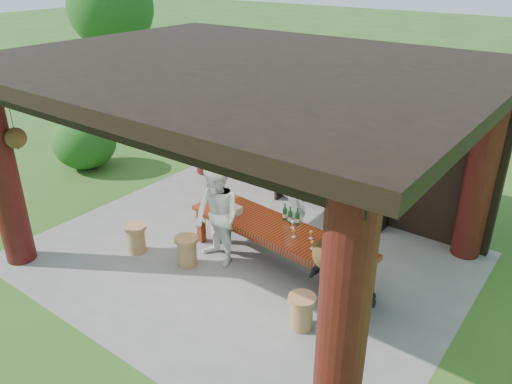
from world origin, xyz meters
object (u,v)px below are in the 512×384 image
Objects in this scene: wine_shelf at (331,164)px; stool_far_left at (136,238)px; stool_near_right at (302,311)px; guest_man at (344,272)px; guest_woman at (217,217)px; napkin_basket at (234,210)px; stool_near_left at (187,250)px; tasting_table at (279,234)px; host at (293,209)px.

stool_far_left is at bearing -120.47° from wine_shelf.
guest_man is (0.38, 0.48, 0.57)m from stool_near_right.
guest_woman is 1.05× the size of guest_man.
stool_far_left is 0.32× the size of guest_man.
wine_shelf is 9.65× the size of napkin_basket.
wine_shelf is at bearing 89.63° from guest_woman.
wine_shelf reaches higher than napkin_basket.
napkin_basket is at bearing 104.59° from guest_woman.
stool_near_left is 0.32× the size of guest_man.
napkin_basket is at bearing 170.82° from guest_man.
napkin_basket is (0.34, 0.90, 0.53)m from stool_near_left.
guest_woman reaches higher than napkin_basket.
napkin_basket is at bearing -178.22° from tasting_table.
napkin_basket is (-2.12, 1.09, 0.53)m from stool_near_right.
host is at bearing 146.21° from guest_man.
stool_near_left is at bearing -107.12° from wine_shelf.
guest_woman is at bearing 70.66° from host.
napkin_basket is at bearing 56.61° from host.
tasting_table reaches higher than stool_near_left.
stool_near_left is 1.07m from stool_far_left.
stool_far_left is 1.66m from guest_woman.
napkin_basket is (-2.50, 0.61, -0.03)m from guest_man.
guest_woman reaches higher than guest_man.
tasting_table is at bearing 26.63° from stool_far_left.
tasting_table is at bearing 1.78° from napkin_basket.
stool_near_left reaches higher than stool_near_right.
host is at bearing 41.80° from stool_far_left.
stool_near_left is at bearing 13.08° from stool_far_left.
wine_shelf reaches higher than guest_man.
guest_man reaches higher than napkin_basket.
stool_near_right is at bearing -43.53° from tasting_table.
stool_near_right is at bearing -124.22° from guest_man.
guest_man is at bearing 51.29° from stool_near_right.
host is at bearing 104.56° from tasting_table.
guest_woman reaches higher than stool_near_right.
wine_shelf is at bearing -75.20° from host.
host is 0.84× the size of guest_woman.
tasting_table is 1.09m from guest_woman.
guest_man is at bearing 7.77° from stool_far_left.
tasting_table is at bearing 35.74° from stool_near_left.
stool_near_right is 0.83m from guest_man.
stool_near_left is 2.91m from guest_man.
wine_shelf is 2.88m from guest_woman.
guest_woman is at bearing -87.70° from napkin_basket.
tasting_table is 1.62m from stool_near_left.
wine_shelf reaches higher than stool_near_right.
guest_woman reaches higher than stool_near_left.
tasting_table is 13.54× the size of napkin_basket.
guest_woman is 6.90× the size of napkin_basket.
stool_near_left is 0.82m from guest_woman.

